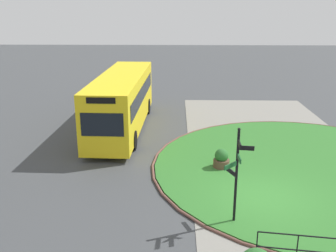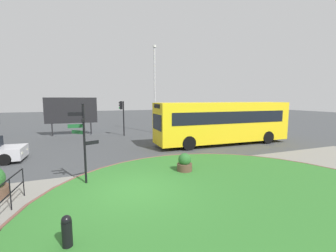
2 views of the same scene
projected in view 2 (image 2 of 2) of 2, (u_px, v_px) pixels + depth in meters
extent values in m
plane|color=#3D3F42|center=(133.00, 192.00, 8.74)|extent=(120.00, 120.00, 0.00)
cube|color=gray|center=(144.00, 211.00, 7.24)|extent=(32.00, 8.75, 0.02)
cylinder|color=#2D6B28|center=(241.00, 207.00, 7.41)|extent=(14.00, 14.00, 0.10)
torus|color=brown|center=(241.00, 207.00, 7.41)|extent=(14.31, 14.31, 0.11)
cylinder|color=black|center=(85.00, 146.00, 9.25)|extent=(0.09, 0.09, 3.31)
sphere|color=black|center=(83.00, 104.00, 9.04)|extent=(0.10, 0.10, 0.10)
cube|color=black|center=(75.00, 114.00, 8.99)|extent=(0.53, 0.05, 0.15)
cube|color=black|center=(83.00, 120.00, 8.85)|extent=(0.09, 0.47, 0.15)
cube|color=#195128|center=(75.00, 126.00, 9.03)|extent=(0.55, 0.04, 0.15)
cube|color=#195128|center=(78.00, 132.00, 9.32)|extent=(0.45, 0.46, 0.15)
cube|color=black|center=(92.00, 143.00, 9.47)|extent=(0.54, 0.26, 0.15)
cylinder|color=black|center=(67.00, 236.00, 5.37)|extent=(0.24, 0.24, 0.71)
sphere|color=black|center=(66.00, 220.00, 5.32)|extent=(0.23, 0.23, 0.23)
cylinder|color=black|center=(23.00, 183.00, 8.30)|extent=(0.04, 0.04, 1.05)
cylinder|color=black|center=(10.00, 195.00, 7.25)|extent=(0.04, 0.04, 1.05)
cube|color=yellow|center=(223.00, 122.00, 17.80)|extent=(10.87, 2.74, 2.99)
cube|color=black|center=(233.00, 118.00, 16.61)|extent=(9.50, 0.31, 0.88)
cube|color=black|center=(215.00, 115.00, 18.89)|extent=(9.50, 0.31, 0.88)
cube|color=black|center=(157.00, 122.00, 15.97)|extent=(0.08, 1.97, 1.10)
cube|color=black|center=(157.00, 106.00, 15.83)|extent=(0.06, 1.32, 0.28)
cylinder|color=black|center=(189.00, 143.00, 15.76)|extent=(1.01, 0.33, 1.00)
cylinder|color=black|center=(177.00, 138.00, 17.83)|extent=(1.01, 0.33, 1.00)
cylinder|color=black|center=(268.00, 137.00, 18.09)|extent=(1.01, 0.33, 1.00)
cylinder|color=black|center=(249.00, 133.00, 20.15)|extent=(1.01, 0.33, 1.00)
cube|color=#EAEACC|center=(27.00, 149.00, 13.77)|extent=(0.03, 0.20, 0.12)
cube|color=#EAEACC|center=(22.00, 153.00, 12.72)|extent=(0.03, 0.20, 0.12)
cylinder|color=black|center=(15.00, 152.00, 13.82)|extent=(0.65, 0.25, 0.64)
cylinder|color=black|center=(5.00, 159.00, 12.23)|extent=(0.65, 0.25, 0.64)
cylinder|color=black|center=(124.00, 119.00, 21.73)|extent=(0.11, 0.11, 3.32)
cube|color=black|center=(121.00, 105.00, 21.54)|extent=(0.31, 0.31, 0.78)
sphere|color=black|center=(119.00, 103.00, 21.49)|extent=(0.16, 0.16, 0.16)
sphere|color=black|center=(120.00, 105.00, 21.52)|extent=(0.16, 0.16, 0.16)
sphere|color=green|center=(120.00, 108.00, 21.55)|extent=(0.16, 0.16, 0.16)
cylinder|color=#B7B7BC|center=(155.00, 91.00, 23.33)|extent=(0.16, 0.16, 8.67)
cylinder|color=silver|center=(154.00, 46.00, 22.79)|extent=(0.32, 0.32, 0.22)
cylinder|color=black|center=(52.00, 123.00, 21.57)|extent=(0.12, 0.12, 2.43)
cylinder|color=black|center=(91.00, 122.00, 22.64)|extent=(0.12, 0.12, 2.43)
cube|color=#1E66B2|center=(71.00, 110.00, 21.96)|extent=(4.68, 0.43, 2.38)
cube|color=black|center=(71.00, 110.00, 21.89)|extent=(4.78, 0.35, 2.48)
cylinder|color=brown|center=(185.00, 168.00, 11.01)|extent=(0.73, 0.73, 0.46)
sphere|color=#286028|center=(185.00, 159.00, 10.96)|extent=(0.62, 0.62, 0.62)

